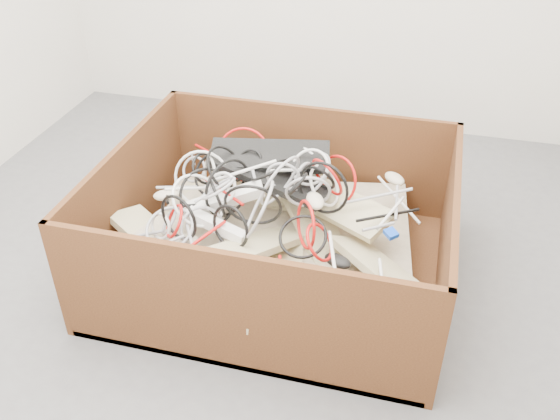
% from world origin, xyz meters
% --- Properties ---
extents(ground, '(3.00, 3.00, 0.00)m').
position_xyz_m(ground, '(0.00, 0.00, 0.00)').
color(ground, '#545457').
rests_on(ground, ground).
extents(cardboard_box, '(1.34, 1.12, 0.54)m').
position_xyz_m(cardboard_box, '(0.17, 0.00, 0.13)').
color(cardboard_box, '#381C0E').
rests_on(cardboard_box, ground).
extents(keyboard_pile, '(1.34, 0.96, 0.39)m').
position_xyz_m(keyboard_pile, '(0.18, 0.01, 0.28)').
color(keyboard_pile, tan).
rests_on(keyboard_pile, cardboard_box).
extents(mice_scatter, '(1.01, 0.67, 0.19)m').
position_xyz_m(mice_scatter, '(0.14, -0.00, 0.34)').
color(mice_scatter, '#BFB49A').
rests_on(mice_scatter, keyboard_pile).
extents(power_strip_left, '(0.32, 0.19, 0.13)m').
position_xyz_m(power_strip_left, '(-0.02, -0.07, 0.37)').
color(power_strip_left, silver).
rests_on(power_strip_left, keyboard_pile).
extents(power_strip_right, '(0.26, 0.10, 0.08)m').
position_xyz_m(power_strip_right, '(-0.00, -0.20, 0.34)').
color(power_strip_right, silver).
rests_on(power_strip_right, keyboard_pile).
extents(vga_plug, '(0.06, 0.06, 0.03)m').
position_xyz_m(vga_plug, '(0.64, -0.10, 0.36)').
color(vga_plug, '#0C3BBD').
rests_on(vga_plug, keyboard_pile).
extents(cable_tangle, '(1.12, 0.98, 0.42)m').
position_xyz_m(cable_tangle, '(0.09, -0.02, 0.40)').
color(cable_tangle, '#BB100D').
rests_on(cable_tangle, keyboard_pile).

